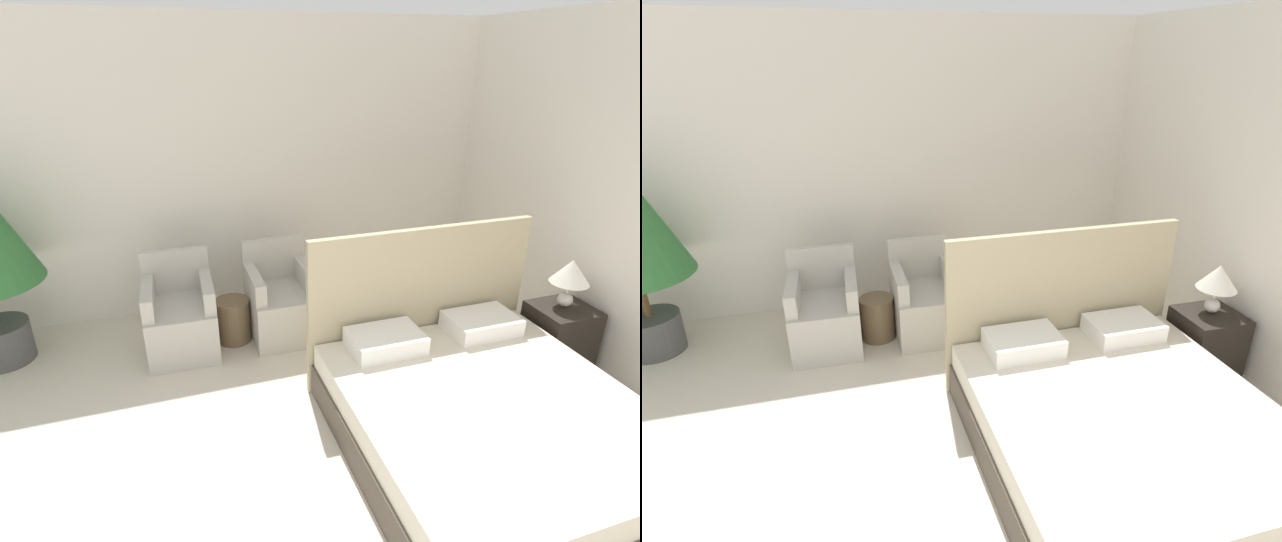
% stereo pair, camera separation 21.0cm
% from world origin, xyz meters
% --- Properties ---
extents(wall_back, '(10.00, 0.06, 2.90)m').
position_xyz_m(wall_back, '(0.00, 4.21, 1.45)').
color(wall_back, silver).
rests_on(wall_back, ground_plane).
extents(bed, '(1.93, 2.08, 1.30)m').
position_xyz_m(bed, '(1.22, 1.40, 0.27)').
color(bed, '#4C4238').
rests_on(bed, ground_plane).
extents(armchair_near_window_left, '(0.63, 0.71, 0.89)m').
position_xyz_m(armchair_near_window_left, '(-0.65, 3.31, 0.30)').
color(armchair_near_window_left, '#B7B2A8').
rests_on(armchair_near_window_left, ground_plane).
extents(armchair_near_window_right, '(0.61, 0.69, 0.89)m').
position_xyz_m(armchair_near_window_right, '(0.29, 3.31, 0.30)').
color(armchair_near_window_right, '#B7B2A8').
rests_on(armchair_near_window_right, ground_plane).
extents(nightstand, '(0.49, 0.45, 0.55)m').
position_xyz_m(nightstand, '(2.45, 2.05, 0.28)').
color(nightstand, black).
rests_on(nightstand, ground_plane).
extents(table_lamp, '(0.32, 0.32, 0.42)m').
position_xyz_m(table_lamp, '(2.47, 2.07, 0.85)').
color(table_lamp, white).
rests_on(table_lamp, nightstand).
extents(side_table, '(0.32, 0.32, 0.42)m').
position_xyz_m(side_table, '(-0.18, 3.33, 0.21)').
color(side_table, brown).
rests_on(side_table, ground_plane).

